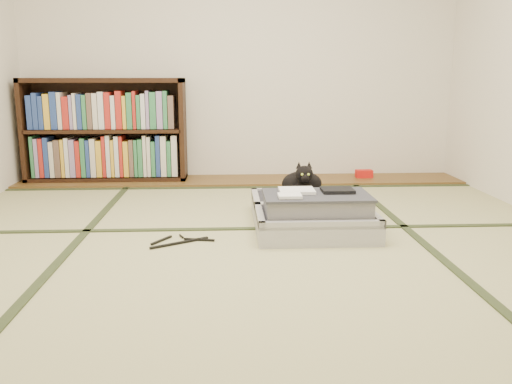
{
  "coord_description": "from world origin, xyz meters",
  "views": [
    {
      "loc": [
        -0.12,
        -2.88,
        0.94
      ],
      "look_at": [
        0.05,
        0.35,
        0.25
      ],
      "focal_mm": 38.0,
      "sensor_mm": 36.0,
      "label": 1
    }
  ],
  "objects": [
    {
      "name": "wood_strip",
      "position": [
        0.0,
        2.0,
        0.01
      ],
      "size": [
        4.0,
        0.5,
        0.02
      ],
      "primitive_type": "cube",
      "color": "brown",
      "rests_on": "ground"
    },
    {
      "name": "suitcase",
      "position": [
        0.4,
        0.42,
        0.1
      ],
      "size": [
        0.71,
        0.95,
        0.28
      ],
      "color": "#9D9DA1",
      "rests_on": "floor"
    },
    {
      "name": "cable_coil",
      "position": [
        0.57,
        0.75,
        0.15
      ],
      "size": [
        0.1,
        0.1,
        0.02
      ],
      "color": "white",
      "rests_on": "suitcase"
    },
    {
      "name": "bookcase",
      "position": [
        -1.22,
        2.07,
        0.45
      ],
      "size": [
        1.43,
        0.33,
        0.92
      ],
      "color": "black",
      "rests_on": "wood_strip"
    },
    {
      "name": "cat",
      "position": [
        0.39,
        0.72,
        0.23
      ],
      "size": [
        0.32,
        0.32,
        0.26
      ],
      "color": "black",
      "rests_on": "suitcase"
    },
    {
      "name": "hanger",
      "position": [
        -0.4,
        0.14,
        0.01
      ],
      "size": [
        0.36,
        0.26,
        0.01
      ],
      "color": "black",
      "rests_on": "floor"
    },
    {
      "name": "tatami_borders",
      "position": [
        0.0,
        0.49,
        0.0
      ],
      "size": [
        4.0,
        4.5,
        0.01
      ],
      "color": "#2D381E",
      "rests_on": "ground"
    },
    {
      "name": "red_item",
      "position": [
        1.15,
        2.03,
        0.06
      ],
      "size": [
        0.15,
        0.1,
        0.07
      ],
      "primitive_type": "cube",
      "rotation": [
        0.0,
        0.0,
        0.04
      ],
      "color": "red",
      "rests_on": "wood_strip"
    },
    {
      "name": "floor",
      "position": [
        0.0,
        0.0,
        0.0
      ],
      "size": [
        4.5,
        4.5,
        0.0
      ],
      "primitive_type": "plane",
      "color": "tan",
      "rests_on": "ground"
    }
  ]
}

